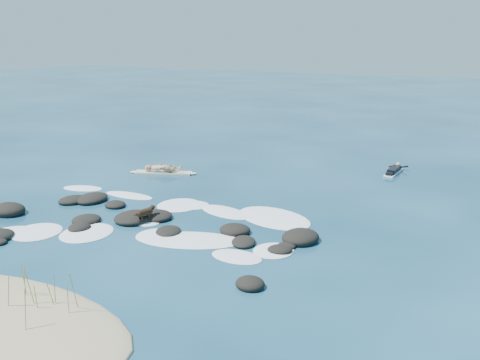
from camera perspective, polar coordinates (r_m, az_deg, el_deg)
The scene contains 7 objects.
ground at distance 21.11m, azimuth -7.94°, elevation -4.53°, with size 160.00×160.00×0.00m, color #0A2642.
dune_grass at distance 15.24m, azimuth -22.02°, elevation -11.14°, with size 3.13×1.68×1.21m.
reef_rocks at distance 21.16m, azimuth -11.88°, elevation -4.36°, with size 13.29×6.90×0.61m.
breaking_foam at distance 21.05m, azimuth -7.62°, elevation -4.56°, with size 13.02×8.30×0.12m.
standing_surfer_rig at distance 28.23m, azimuth -8.25°, elevation 2.26°, with size 3.48×1.64×2.05m.
paddling_surfer_rig at distance 29.35m, azimuth 16.11°, elevation 0.98°, with size 1.09×2.43×0.42m.
dog at distance 21.05m, azimuth -10.05°, elevation -3.37°, with size 0.45×1.07×0.69m.
Camera 1 is at (11.43, -16.25, 7.14)m, focal length 40.00 mm.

